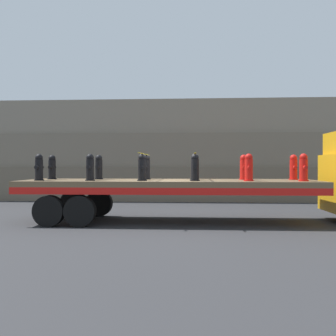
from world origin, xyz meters
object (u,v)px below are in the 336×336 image
object	(u,v)px
flatbed_trailer	(151,188)
fire_hydrant_black_near_1	(90,168)
fire_hydrant_black_near_2	(142,168)
fire_hydrant_black_far_1	(99,167)
fire_hydrant_red_near_5	(304,168)
fire_hydrant_black_far_3	(195,167)
fire_hydrant_red_far_4	(244,168)
fire_hydrant_black_near_0	(39,168)
fire_hydrant_black_far_0	(52,167)
fire_hydrant_black_near_3	(195,168)
fire_hydrant_black_far_2	(146,167)
fire_hydrant_red_far_5	(293,168)
fire_hydrant_red_near_4	(249,168)

from	to	relation	value
flatbed_trailer	fire_hydrant_black_near_1	xyz separation A→B (m)	(-1.78, -0.53, 0.63)
fire_hydrant_black_near_1	fire_hydrant_black_near_2	xyz separation A→B (m)	(1.57, 0.00, 0.00)
fire_hydrant_black_far_1	fire_hydrant_red_near_5	world-z (taller)	same
fire_hydrant_black_far_3	fire_hydrant_red_far_4	size ratio (longest dim) A/B	1.00
fire_hydrant_black_near_0	fire_hydrant_black_far_1	size ratio (longest dim) A/B	1.00
fire_hydrant_black_far_0	fire_hydrant_black_near_3	size ratio (longest dim) A/B	1.00
fire_hydrant_black_far_3	fire_hydrant_red_far_4	distance (m)	1.57
fire_hydrant_black_near_0	fire_hydrant_black_near_1	bearing A→B (deg)	0.00
fire_hydrant_black_far_0	fire_hydrant_black_far_1	size ratio (longest dim) A/B	1.00
fire_hydrant_black_near_1	fire_hydrant_black_far_3	distance (m)	3.31
fire_hydrant_black_far_0	fire_hydrant_red_far_4	distance (m)	6.27
flatbed_trailer	fire_hydrant_black_far_0	distance (m)	3.44
flatbed_trailer	fire_hydrant_black_near_2	size ratio (longest dim) A/B	11.26
fire_hydrant_black_far_2	fire_hydrant_red_far_4	size ratio (longest dim) A/B	1.00
flatbed_trailer	fire_hydrant_black_near_3	size ratio (longest dim) A/B	11.26
fire_hydrant_black_near_0	fire_hydrant_black_far_0	size ratio (longest dim) A/B	1.00
fire_hydrant_black_far_3	fire_hydrant_red_far_5	xyz separation A→B (m)	(3.13, 0.00, 0.00)
fire_hydrant_black_far_2	fire_hydrant_red_far_4	xyz separation A→B (m)	(3.13, 0.00, 0.00)
fire_hydrant_black_far_2	fire_hydrant_black_far_3	bearing A→B (deg)	0.00
fire_hydrant_black_near_0	fire_hydrant_red_far_4	xyz separation A→B (m)	(6.27, 1.06, 0.00)
fire_hydrant_black_far_1	fire_hydrant_red_far_4	bearing A→B (deg)	0.00
fire_hydrant_black_near_1	fire_hydrant_red_far_5	size ratio (longest dim) A/B	1.00
fire_hydrant_black_near_1	fire_hydrant_red_near_4	xyz separation A→B (m)	(4.70, 0.00, 0.00)
fire_hydrant_black_near_1	fire_hydrant_black_far_1	xyz separation A→B (m)	(0.00, 1.06, 0.00)
fire_hydrant_red_far_4	fire_hydrant_red_far_5	size ratio (longest dim) A/B	1.00
fire_hydrant_black_far_2	flatbed_trailer	bearing A→B (deg)	-68.39
fire_hydrant_red_far_4	fire_hydrant_black_near_0	bearing A→B (deg)	-170.38
flatbed_trailer	fire_hydrant_black_far_0	world-z (taller)	fire_hydrant_black_far_0
fire_hydrant_black_far_1	fire_hydrant_red_far_5	xyz separation A→B (m)	(6.27, 0.00, 0.00)
fire_hydrant_black_near_1	fire_hydrant_black_far_1	world-z (taller)	same
flatbed_trailer	fire_hydrant_black_far_2	size ratio (longest dim) A/B	11.26
fire_hydrant_black_near_1	fire_hydrant_black_far_1	distance (m)	1.06
fire_hydrant_red_far_5	fire_hydrant_black_near_1	bearing A→B (deg)	-170.38
fire_hydrant_black_far_1	fire_hydrant_black_near_3	distance (m)	3.31
fire_hydrant_black_far_3	fire_hydrant_red_far_5	distance (m)	3.13
flatbed_trailer	fire_hydrant_black_near_2	xyz separation A→B (m)	(-0.21, -0.53, 0.63)
flatbed_trailer	fire_hydrant_black_far_1	world-z (taller)	fire_hydrant_black_far_1
fire_hydrant_black_far_1	fire_hydrant_red_far_4	world-z (taller)	same
fire_hydrant_black_near_1	fire_hydrant_red_near_5	xyz separation A→B (m)	(6.27, 0.00, 0.00)
fire_hydrant_red_far_5	fire_hydrant_black_far_3	bearing A→B (deg)	180.00
fire_hydrant_black_far_1	fire_hydrant_black_far_3	size ratio (longest dim) A/B	1.00
fire_hydrant_black_near_1	fire_hydrant_red_far_5	distance (m)	6.35
fire_hydrant_black_far_3	flatbed_trailer	bearing A→B (deg)	-158.61
fire_hydrant_black_near_2	fire_hydrant_black_far_1	bearing A→B (deg)	145.85
fire_hydrant_black_far_3	fire_hydrant_red_far_4	xyz separation A→B (m)	(1.57, 0.00, 0.00)
fire_hydrant_black_near_1	fire_hydrant_black_far_2	distance (m)	1.89
fire_hydrant_black_near_2	fire_hydrant_red_far_4	xyz separation A→B (m)	(3.13, 1.06, 0.00)
fire_hydrant_black_far_2	fire_hydrant_black_near_1	bearing A→B (deg)	-145.85
flatbed_trailer	fire_hydrant_black_near_2	distance (m)	0.85
fire_hydrant_red_near_5	fire_hydrant_red_far_5	bearing A→B (deg)	90.00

